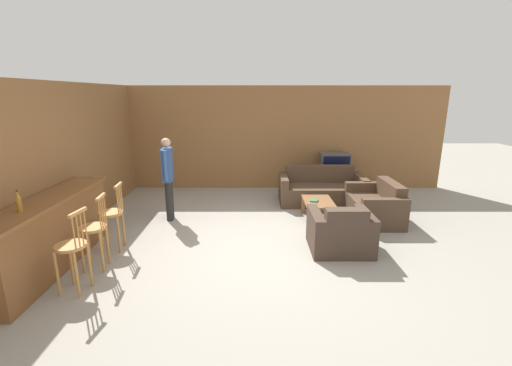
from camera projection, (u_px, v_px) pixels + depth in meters
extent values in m
plane|color=gray|center=(262.00, 249.00, 5.45)|extent=(24.00, 24.00, 0.00)
cube|color=olive|center=(260.00, 138.00, 8.73)|extent=(9.40, 0.08, 2.60)
cube|color=olive|center=(87.00, 154.00, 6.45)|extent=(0.08, 8.73, 2.60)
cube|color=brown|center=(52.00, 235.00, 4.78)|extent=(0.47, 2.53, 0.96)
cube|color=brown|center=(47.00, 201.00, 4.66)|extent=(0.55, 2.59, 0.05)
cylinder|color=#B77F42|center=(72.00, 246.00, 4.16)|extent=(0.42, 0.42, 0.04)
cylinder|color=#B77F42|center=(72.00, 263.00, 4.38)|extent=(0.04, 0.04, 0.59)
cylinder|color=#B77F42|center=(59.00, 273.00, 4.14)|extent=(0.04, 0.04, 0.59)
cylinder|color=#B77F42|center=(91.00, 265.00, 4.35)|extent=(0.04, 0.04, 0.59)
cylinder|color=#B77F42|center=(78.00, 275.00, 4.10)|extent=(0.04, 0.04, 0.59)
cylinder|color=#B77F42|center=(87.00, 226.00, 4.19)|extent=(0.02, 0.02, 0.39)
cylinder|color=#B77F42|center=(83.00, 229.00, 4.12)|extent=(0.02, 0.02, 0.39)
cylinder|color=#B77F42|center=(79.00, 231.00, 4.05)|extent=(0.02, 0.02, 0.39)
cylinder|color=#B77F42|center=(75.00, 233.00, 3.98)|extent=(0.02, 0.02, 0.39)
cube|color=#B77F42|center=(79.00, 212.00, 4.03)|extent=(0.08, 0.31, 0.04)
cylinder|color=#B77F42|center=(94.00, 228.00, 4.72)|extent=(0.41, 0.41, 0.04)
cylinder|color=#B77F42|center=(90.00, 245.00, 4.91)|extent=(0.04, 0.04, 0.59)
cylinder|color=#B77F42|center=(83.00, 253.00, 4.67)|extent=(0.04, 0.04, 0.59)
cylinder|color=#B77F42|center=(109.00, 244.00, 4.94)|extent=(0.04, 0.04, 0.59)
cylinder|color=#B77F42|center=(103.00, 252.00, 4.69)|extent=(0.04, 0.04, 0.59)
cylinder|color=#B77F42|center=(106.00, 210.00, 4.79)|extent=(0.02, 0.02, 0.39)
cylinder|color=#B77F42|center=(105.00, 211.00, 4.72)|extent=(0.02, 0.02, 0.39)
cylinder|color=#B77F42|center=(103.00, 213.00, 4.65)|extent=(0.02, 0.02, 0.39)
cylinder|color=#B77F42|center=(101.00, 215.00, 4.58)|extent=(0.02, 0.02, 0.39)
cube|color=#B77F42|center=(102.00, 197.00, 4.63)|extent=(0.07, 0.31, 0.04)
cylinder|color=#B77F42|center=(112.00, 213.00, 5.31)|extent=(0.40, 0.40, 0.04)
cylinder|color=#B77F42|center=(108.00, 229.00, 5.51)|extent=(0.04, 0.04, 0.59)
cylinder|color=#B77F42|center=(103.00, 235.00, 5.26)|extent=(0.04, 0.04, 0.59)
cylinder|color=#B77F42|center=(125.00, 228.00, 5.53)|extent=(0.04, 0.04, 0.59)
cylinder|color=#B77F42|center=(120.00, 234.00, 5.28)|extent=(0.04, 0.04, 0.59)
cylinder|color=#B77F42|center=(123.00, 197.00, 5.38)|extent=(0.02, 0.02, 0.39)
cylinder|color=#B77F42|center=(122.00, 198.00, 5.31)|extent=(0.02, 0.02, 0.39)
cylinder|color=#B77F42|center=(120.00, 200.00, 5.24)|extent=(0.02, 0.02, 0.39)
cylinder|color=#B77F42|center=(119.00, 201.00, 5.17)|extent=(0.02, 0.02, 0.39)
cube|color=#B77F42|center=(119.00, 185.00, 5.22)|extent=(0.06, 0.31, 0.04)
cube|color=#4C3828|center=(323.00, 194.00, 7.70)|extent=(1.56, 0.90, 0.42)
cube|color=#4C3828|center=(321.00, 173.00, 7.93)|extent=(1.56, 0.22, 0.38)
cube|color=#4C3828|center=(284.00, 190.00, 7.67)|extent=(0.16, 0.90, 0.63)
cube|color=#4C3828|center=(361.00, 190.00, 7.67)|extent=(0.16, 0.90, 0.63)
cube|color=#423328|center=(341.00, 237.00, 5.41)|extent=(0.62, 0.86, 0.42)
cube|color=#423328|center=(347.00, 221.00, 5.00)|extent=(0.62, 0.22, 0.36)
cube|color=#423328|center=(366.00, 231.00, 5.38)|extent=(0.16, 0.86, 0.62)
cube|color=#423328|center=(316.00, 231.00, 5.38)|extent=(0.16, 0.86, 0.62)
cube|color=#4C3828|center=(374.00, 210.00, 6.67)|extent=(0.83, 1.00, 0.42)
cube|color=#4C3828|center=(392.00, 191.00, 6.57)|extent=(0.22, 1.00, 0.35)
cube|color=#4C3828|center=(366.00, 196.00, 7.21)|extent=(0.83, 0.16, 0.61)
cube|color=#4C3828|center=(386.00, 215.00, 6.09)|extent=(0.83, 0.16, 0.61)
cube|color=brown|center=(319.00, 202.00, 6.63)|extent=(0.56, 0.86, 0.04)
cube|color=brown|center=(310.00, 218.00, 6.31)|extent=(0.06, 0.06, 0.35)
cube|color=brown|center=(336.00, 218.00, 6.31)|extent=(0.06, 0.06, 0.35)
cube|color=brown|center=(304.00, 205.00, 7.06)|extent=(0.06, 0.06, 0.35)
cube|color=brown|center=(327.00, 205.00, 7.06)|extent=(0.06, 0.06, 0.35)
cube|color=black|center=(334.00, 182.00, 8.62)|extent=(0.96, 0.51, 0.50)
cube|color=#4C4C4C|center=(336.00, 163.00, 8.50)|extent=(0.71, 0.45, 0.47)
cube|color=black|center=(338.00, 164.00, 8.28)|extent=(0.64, 0.01, 0.40)
cylinder|color=#B27A23|center=(21.00, 204.00, 4.15)|extent=(0.06, 0.06, 0.18)
cone|color=#B27A23|center=(19.00, 194.00, 4.12)|extent=(0.05, 0.05, 0.08)
cylinder|color=black|center=(18.00, 191.00, 4.11)|extent=(0.02, 0.02, 0.02)
cube|color=#33704C|center=(315.00, 200.00, 6.61)|extent=(0.18, 0.19, 0.03)
cylinder|color=black|center=(171.00, 199.00, 6.73)|extent=(0.13, 0.13, 0.78)
cylinder|color=black|center=(170.00, 201.00, 6.60)|extent=(0.13, 0.13, 0.78)
cube|color=#335189|center=(168.00, 165.00, 6.49)|extent=(0.20, 0.42, 0.62)
cylinder|color=#335189|center=(170.00, 161.00, 6.70)|extent=(0.08, 0.08, 0.57)
cylinder|color=#335189|center=(166.00, 166.00, 6.26)|extent=(0.08, 0.08, 0.57)
sphere|color=tan|center=(167.00, 143.00, 6.38)|extent=(0.18, 0.18, 0.18)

